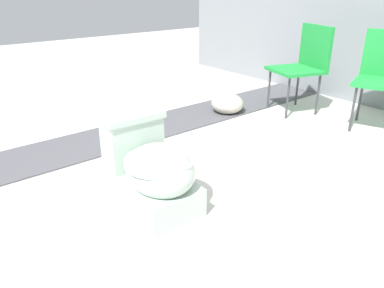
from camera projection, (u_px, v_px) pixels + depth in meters
The scene contains 5 objects.
ground_plane at pixel (178, 198), 2.28m from camera, with size 14.00×14.00×0.00m, color beige.
gravel_strip at pixel (149, 128), 3.35m from camera, with size 0.56×8.00×0.01m, color #4C4C51.
toilet at pixel (152, 170), 2.14m from camera, with size 0.65×0.41×0.52m.
folding_chair_left at pixel (305, 60), 3.63m from camera, with size 0.56×0.56×0.83m.
boulder_near at pixel (227, 103), 3.71m from camera, with size 0.33×0.32×0.20m, color #ADA899.
Camera 1 is at (1.58, -1.16, 1.21)m, focal length 35.00 mm.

